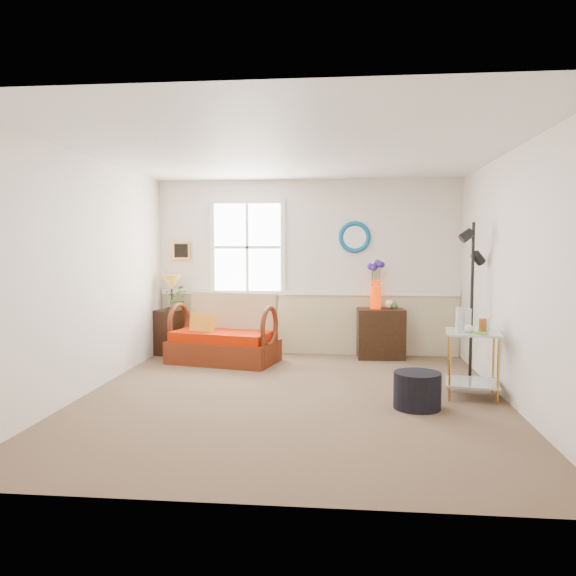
# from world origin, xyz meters

# --- Properties ---
(floor) EXTENTS (4.50, 5.00, 0.01)m
(floor) POSITION_xyz_m (0.00, 0.00, 0.00)
(floor) COLOR brown
(floor) RESTS_ON ground
(ceiling) EXTENTS (4.50, 5.00, 0.01)m
(ceiling) POSITION_xyz_m (0.00, 0.00, 2.60)
(ceiling) COLOR white
(ceiling) RESTS_ON walls
(walls) EXTENTS (4.51, 5.01, 2.60)m
(walls) POSITION_xyz_m (0.00, 0.00, 1.30)
(walls) COLOR silver
(walls) RESTS_ON floor
(wainscot) EXTENTS (4.46, 0.02, 0.90)m
(wainscot) POSITION_xyz_m (0.00, 2.48, 0.45)
(wainscot) COLOR #C4B689
(wainscot) RESTS_ON walls
(chair_rail) EXTENTS (4.46, 0.04, 0.06)m
(chair_rail) POSITION_xyz_m (0.00, 2.47, 0.92)
(chair_rail) COLOR white
(chair_rail) RESTS_ON walls
(window) EXTENTS (1.14, 0.06, 1.44)m
(window) POSITION_xyz_m (-0.90, 2.47, 1.60)
(window) COLOR white
(window) RESTS_ON walls
(picture) EXTENTS (0.28, 0.03, 0.28)m
(picture) POSITION_xyz_m (-1.92, 2.48, 1.55)
(picture) COLOR gold
(picture) RESTS_ON walls
(mirror) EXTENTS (0.47, 0.07, 0.47)m
(mirror) POSITION_xyz_m (0.70, 2.48, 1.75)
(mirror) COLOR #0F739B
(mirror) RESTS_ON walls
(loveseat) EXTENTS (1.59, 1.12, 0.94)m
(loveseat) POSITION_xyz_m (-1.12, 1.74, 0.47)
(loveseat) COLOR maroon
(loveseat) RESTS_ON floor
(throw_pillow) EXTENTS (0.38, 0.24, 0.37)m
(throw_pillow) POSITION_xyz_m (-1.41, 1.70, 0.49)
(throw_pillow) COLOR #CA5D00
(throw_pillow) RESTS_ON loveseat
(lamp_stand) EXTENTS (0.46, 0.46, 0.67)m
(lamp_stand) POSITION_xyz_m (-2.04, 2.23, 0.33)
(lamp_stand) COLOR #321D0F
(lamp_stand) RESTS_ON floor
(table_lamp) EXTENTS (0.30, 0.30, 0.53)m
(table_lamp) POSITION_xyz_m (-2.00, 2.24, 0.93)
(table_lamp) COLOR #B07725
(table_lamp) RESTS_ON lamp_stand
(potted_plant) EXTENTS (0.40, 0.43, 0.29)m
(potted_plant) POSITION_xyz_m (-1.89, 2.19, 0.82)
(potted_plant) COLOR #4C6F37
(potted_plant) RESTS_ON lamp_stand
(cabinet) EXTENTS (0.69, 0.46, 0.72)m
(cabinet) POSITION_xyz_m (1.08, 2.26, 0.36)
(cabinet) COLOR #321D0F
(cabinet) RESTS_ON floor
(flower_vase) EXTENTS (0.23, 0.23, 0.68)m
(flower_vase) POSITION_xyz_m (1.01, 2.30, 1.06)
(flower_vase) COLOR red
(flower_vase) RESTS_ON cabinet
(side_table) EXTENTS (0.64, 0.64, 0.71)m
(side_table) POSITION_xyz_m (1.92, 0.22, 0.35)
(side_table) COLOR #C08A3A
(side_table) RESTS_ON floor
(tabletop_items) EXTENTS (0.44, 0.44, 0.24)m
(tabletop_items) POSITION_xyz_m (1.92, 0.27, 0.83)
(tabletop_items) COLOR silver
(tabletop_items) RESTS_ON side_table
(floor_lamp) EXTENTS (0.31, 0.31, 1.90)m
(floor_lamp) POSITION_xyz_m (2.05, 0.92, 0.95)
(floor_lamp) COLOR black
(floor_lamp) RESTS_ON floor
(ottoman) EXTENTS (0.59, 0.59, 0.36)m
(ottoman) POSITION_xyz_m (1.28, -0.26, 0.18)
(ottoman) COLOR black
(ottoman) RESTS_ON floor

